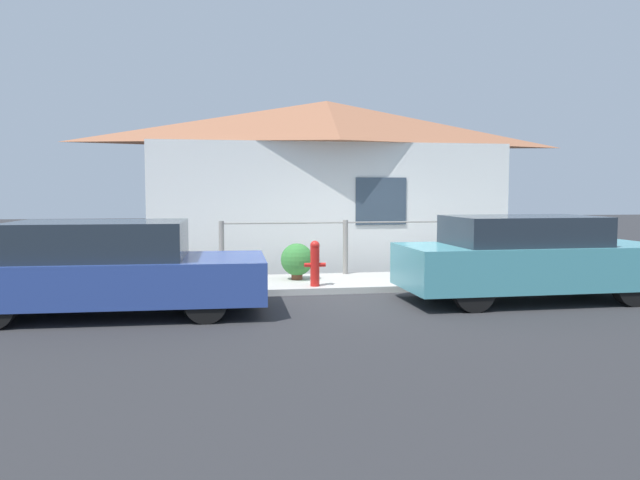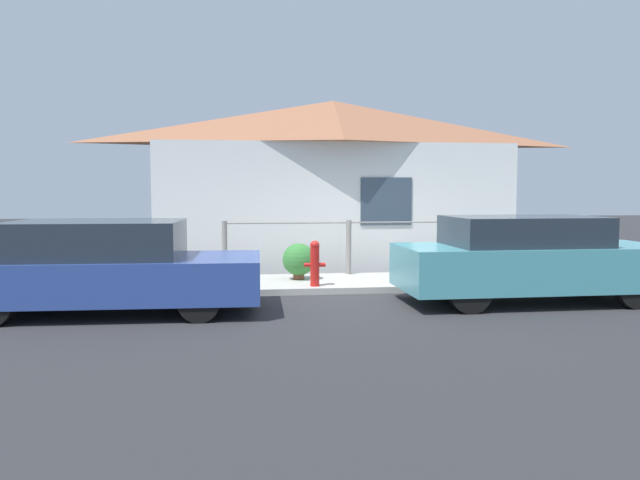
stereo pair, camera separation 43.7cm
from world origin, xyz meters
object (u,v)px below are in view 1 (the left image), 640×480
object	(u,v)px
car_left	(109,268)
potted_plant_by_fence	(137,268)
potted_plant_near_hydrant	(297,260)
fire_hydrant	(315,262)
car_right	(529,258)

from	to	relation	value
car_left	potted_plant_by_fence	xyz separation A→B (m)	(0.10, 2.46, -0.30)
car_left	potted_plant_near_hydrant	world-z (taller)	car_left
fire_hydrant	car_right	bearing A→B (deg)	-23.21
car_right	potted_plant_near_hydrant	distance (m)	4.07
car_left	fire_hydrant	distance (m)	3.45
car_right	car_left	bearing A→B (deg)	179.48
potted_plant_near_hydrant	potted_plant_by_fence	xyz separation A→B (m)	(-2.87, 0.25, -0.11)
fire_hydrant	potted_plant_by_fence	xyz separation A→B (m)	(-3.06, 1.09, -0.16)
car_left	potted_plant_near_hydrant	size ratio (longest dim) A/B	6.46
car_left	potted_plant_by_fence	size ratio (longest dim) A/B	9.26
potted_plant_near_hydrant	potted_plant_by_fence	bearing A→B (deg)	175.05
car_right	fire_hydrant	xyz separation A→B (m)	(-3.21, 1.38, -0.16)
car_right	fire_hydrant	world-z (taller)	car_right
potted_plant_by_fence	potted_plant_near_hydrant	bearing A→B (deg)	-4.95
fire_hydrant	potted_plant_near_hydrant	world-z (taller)	fire_hydrant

